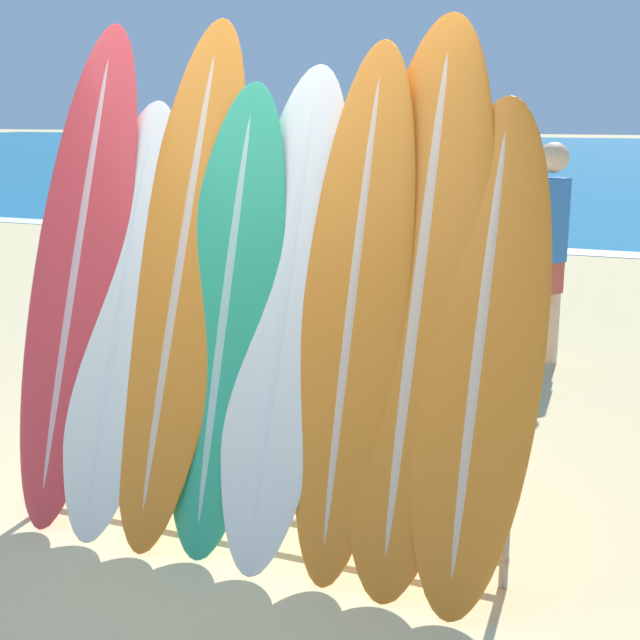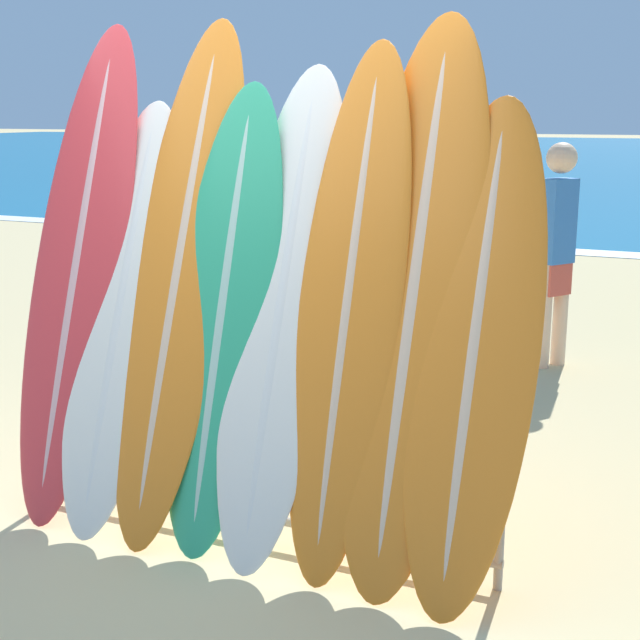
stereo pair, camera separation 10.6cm
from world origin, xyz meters
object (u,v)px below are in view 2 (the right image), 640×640
at_px(surfboard_rack, 253,444).
at_px(surfboard_slot_0, 79,269).
at_px(surfboard_slot_6, 414,298).
at_px(person_mid_beach, 556,247).
at_px(surfboard_slot_4, 282,312).
at_px(surfboard_slot_3, 223,316).
at_px(surfboard_slot_7, 475,350).
at_px(surfboard_slot_1, 122,314).
at_px(surfboard_slot_5, 349,308).
at_px(surfboard_slot_2, 180,276).
at_px(person_near_water, 243,264).

relative_size(surfboard_rack, surfboard_slot_0, 0.98).
relative_size(surfboard_slot_6, person_mid_beach, 1.38).
bearing_deg(surfboard_slot_4, surfboard_slot_3, -175.25).
bearing_deg(surfboard_slot_7, surfboard_slot_1, -179.92).
distance_m(surfboard_slot_5, surfboard_slot_6, 0.29).
xyz_separation_m(surfboard_slot_2, surfboard_slot_4, (0.56, -0.04, -0.12)).
bearing_deg(person_near_water, surfboard_slot_3, -74.28).
height_order(surfboard_slot_4, surfboard_slot_7, surfboard_slot_4).
bearing_deg(surfboard_slot_4, surfboard_rack, -153.51).
relative_size(surfboard_slot_3, person_near_water, 1.23).
distance_m(surfboard_slot_7, person_mid_beach, 3.59).
height_order(surfboard_slot_3, person_near_water, surfboard_slot_3).
xyz_separation_m(surfboard_slot_7, person_near_water, (-2.15, 1.97, -0.09)).
bearing_deg(person_mid_beach, surfboard_slot_1, -168.66).
xyz_separation_m(surfboard_slot_1, surfboard_slot_7, (1.76, 0.00, 0.01)).
height_order(surfboard_slot_1, surfboard_slot_5, surfboard_slot_5).
height_order(surfboard_slot_2, surfboard_slot_7, surfboard_slot_2).
relative_size(surfboard_slot_0, person_near_water, 1.40).
xyz_separation_m(surfboard_slot_0, surfboard_slot_5, (1.49, -0.04, -0.06)).
bearing_deg(surfboard_slot_6, surfboard_slot_1, -177.19).
bearing_deg(surfboard_slot_6, surfboard_slot_7, -13.49).
distance_m(surfboard_rack, person_near_water, 2.34).
relative_size(surfboard_slot_1, surfboard_slot_3, 0.96).
bearing_deg(surfboard_slot_0, surfboard_slot_3, -3.69).
relative_size(surfboard_slot_2, surfboard_slot_4, 1.11).
distance_m(surfboard_slot_0, surfboard_slot_1, 0.36).
bearing_deg(person_mid_beach, surfboard_slot_4, -156.22).
height_order(surfboard_slot_6, surfboard_slot_7, surfboard_slot_6).
bearing_deg(surfboard_slot_5, person_mid_beach, 84.43).
bearing_deg(surfboard_slot_7, surfboard_slot_3, 179.82).
height_order(surfboard_slot_0, person_mid_beach, surfboard_slot_0).
xyz_separation_m(surfboard_slot_3, person_mid_beach, (0.97, 3.58, -0.11)).
distance_m(surfboard_slot_0, surfboard_slot_6, 1.77).
relative_size(surfboard_slot_1, person_mid_beach, 1.17).
distance_m(surfboard_slot_3, surfboard_slot_5, 0.63).
xyz_separation_m(surfboard_slot_1, surfboard_slot_3, (0.57, 0.01, 0.04)).
distance_m(surfboard_rack, surfboard_slot_6, 1.06).
xyz_separation_m(surfboard_slot_2, surfboard_slot_6, (1.17, 0.00, -0.01)).
xyz_separation_m(surfboard_slot_1, surfboard_slot_5, (1.19, 0.03, 0.13)).
xyz_separation_m(surfboard_slot_2, surfboard_slot_7, (1.46, -0.07, -0.19)).
bearing_deg(surfboard_slot_2, surfboard_rack, -13.49).
bearing_deg(surfboard_slot_3, surfboard_slot_1, -179.39).
distance_m(surfboard_slot_3, surfboard_slot_7, 1.19).
relative_size(surfboard_slot_7, person_mid_beach, 1.17).
relative_size(surfboard_rack, surfboard_slot_7, 1.15).
bearing_deg(surfboard_slot_2, surfboard_slot_1, -166.92).
relative_size(surfboard_slot_5, person_near_water, 1.33).
relative_size(surfboard_slot_6, surfboard_slot_7, 1.17).
bearing_deg(person_mid_beach, surfboard_slot_6, -146.52).
distance_m(surfboard_slot_2, surfboard_slot_7, 1.48).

